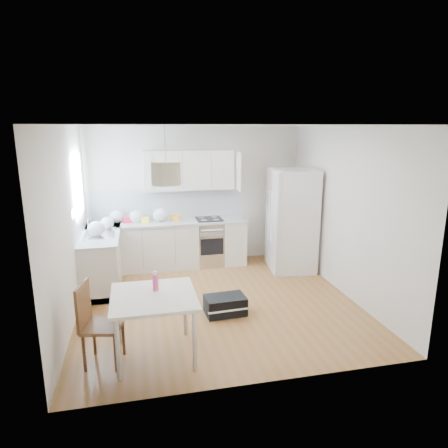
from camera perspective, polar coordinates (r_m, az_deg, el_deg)
The scene contains 29 objects.
floor at distance 6.39m, azimuth -0.91°, elevation -11.07°, with size 4.20×4.20×0.00m, color brown.
ceiling at distance 5.80m, azimuth -1.01°, elevation 13.91°, with size 4.20×4.20×0.00m, color white.
wall_back at distance 7.98m, azimuth -3.99°, elevation 4.09°, with size 4.20×4.20×0.00m, color beige.
wall_left at distance 5.92m, azimuth -21.31°, elevation -0.23°, with size 4.20×4.20×0.00m, color beige.
wall_right at distance 6.69m, azimuth 16.96°, elevation 1.64°, with size 4.20×4.20×0.00m, color beige.
window_glassblock at distance 6.96m, azimuth -20.14°, elevation 5.20°, with size 0.02×1.00×1.00m, color #BFE0F9.
cabinets_back at distance 7.83m, azimuth -7.90°, elevation -3.04°, with size 3.00×0.60×0.88m, color silver.
cabinets_left at distance 7.27m, azimuth -16.99°, elevation -4.85°, with size 0.60×1.80×0.88m, color silver.
counter_back at distance 7.72m, azimuth -8.01°, elevation 0.24°, with size 3.02×0.64×0.04m, color #A8ABAD.
counter_left at distance 7.14m, azimuth -17.25°, elevation -1.35°, with size 0.64×1.82×0.04m, color #A8ABAD.
backsplash_back at distance 7.94m, azimuth -8.26°, elevation 2.90°, with size 3.00×0.01×0.58m, color white.
backsplash_left at distance 7.10m, azimuth -19.78°, elevation 0.95°, with size 0.01×1.80×0.58m, color white.
upper_cabinets at distance 7.74m, azimuth -4.99°, elevation 7.69°, with size 1.70×0.32×0.75m, color silver.
range_oven at distance 7.93m, azimuth -2.13°, elevation -2.70°, with size 0.50×0.61×0.88m, color #B8BABC, non-canonical shape.
sink at distance 7.09m, azimuth -17.28°, elevation -1.33°, with size 0.50×0.80×0.16m, color #B8BABC, non-canonical shape.
refrigerator at distance 7.69m, azimuth 9.70°, elevation 0.60°, with size 0.91×0.96×1.92m, color white, non-canonical shape.
dining_table at distance 4.81m, azimuth -9.99°, elevation -10.92°, with size 0.98×0.98×0.77m.
dining_chair at distance 4.89m, azimuth -16.92°, elevation -13.54°, with size 0.41×0.41×0.98m, color #4B3016, non-canonical shape.
drink_bottle at distance 4.86m, azimuth -9.77°, elevation -8.02°, with size 0.07×0.07×0.24m, color #D63B79.
gym_bag at distance 5.97m, azimuth 0.18°, elevation -11.51°, with size 0.58×0.38×0.27m, color black.
pendant_lamp at distance 4.49m, azimuth -8.28°, elevation 7.19°, with size 0.33×0.33×0.25m, color beige.
grocery_bag_a at distance 7.78m, azimuth -15.15°, elevation 1.03°, with size 0.26×0.22×0.23m, color white.
grocery_bag_b at distance 7.71m, azimuth -12.40°, elevation 1.06°, with size 0.25×0.22×0.23m, color white.
grocery_bag_c at distance 7.68m, azimuth -9.06°, elevation 1.29°, with size 0.29×0.25×0.26m, color white.
grocery_bag_d at distance 7.35m, azimuth -16.37°, elevation 0.14°, with size 0.23×0.20×0.21m, color white.
grocery_bag_e at distance 6.90m, azimuth -17.79°, elevation -0.64°, with size 0.28×0.24×0.25m, color white.
snack_orange at distance 7.76m, azimuth -6.93°, elevation 0.90°, with size 0.15×0.10×0.11m, color orange.
snack_yellow at distance 7.69m, azimuth -11.21°, elevation 0.61°, with size 0.15×0.10×0.10m, color #F6F927.
snack_red at distance 7.73m, azimuth -13.57°, elevation 0.61°, with size 0.17×0.11×0.12m, color #B6162E.
Camera 1 is at (-1.16, -5.69, 2.68)m, focal length 32.00 mm.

